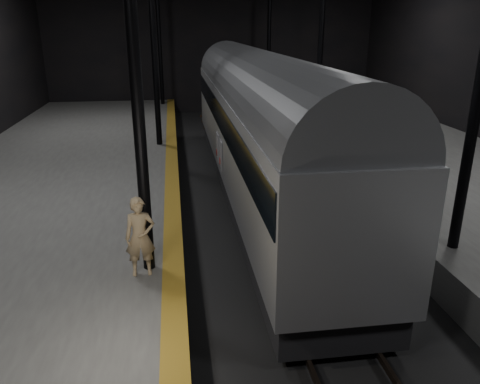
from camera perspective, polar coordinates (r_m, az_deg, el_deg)
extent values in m
plane|color=black|center=(15.54, 4.03, -4.32)|extent=(44.00, 44.00, 0.00)
cube|color=#4C4C4A|center=(15.67, -23.91, -3.86)|extent=(9.00, 43.80, 1.00)
cube|color=olive|center=(14.84, -8.25, -1.46)|extent=(0.50, 43.80, 0.01)
cube|color=#3F3328|center=(15.34, 1.41, -3.90)|extent=(0.08, 43.00, 0.14)
cube|color=#3F3328|center=(15.63, 6.64, -3.58)|extent=(0.08, 43.00, 0.14)
cube|color=black|center=(15.51, 4.04, -4.11)|extent=(2.40, 42.00, 0.12)
cylinder|color=black|center=(9.89, -12.92, 17.41)|extent=(0.26, 0.26, 10.00)
cylinder|color=black|center=(21.87, -10.56, 18.59)|extent=(0.26, 0.26, 10.00)
cylinder|color=black|center=(22.91, 9.88, 18.67)|extent=(0.26, 0.26, 10.00)
cylinder|color=black|center=(33.87, -9.87, 18.93)|extent=(0.26, 0.26, 10.00)
cylinder|color=black|center=(34.55, 3.57, 19.18)|extent=(0.26, 0.26, 10.00)
cube|color=#ACAFB5|center=(17.61, 2.15, 7.39)|extent=(2.91, 20.06, 3.01)
cube|color=black|center=(18.11, 2.08, 1.56)|extent=(2.66, 19.66, 0.85)
cube|color=black|center=(17.48, 2.18, 9.64)|extent=(2.97, 19.76, 0.90)
cylinder|color=slate|center=(17.36, 2.22, 12.25)|extent=(2.85, 19.86, 2.85)
cube|color=black|center=(12.00, 8.02, -10.60)|extent=(1.81, 2.21, 0.35)
cube|color=black|center=(24.89, -0.77, 5.74)|extent=(1.81, 2.21, 0.35)
cube|color=silver|center=(16.59, -2.33, 4.47)|extent=(0.04, 0.75, 1.05)
cube|color=silver|center=(17.75, -2.73, 5.48)|extent=(0.04, 0.75, 1.05)
cylinder|color=maroon|center=(16.83, -2.45, 3.81)|extent=(0.03, 0.26, 0.26)
cylinder|color=maroon|center=(17.99, -2.84, 4.85)|extent=(0.03, 0.26, 0.26)
imported|color=tan|center=(10.57, -12.07, -5.38)|extent=(0.69, 0.48, 1.82)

